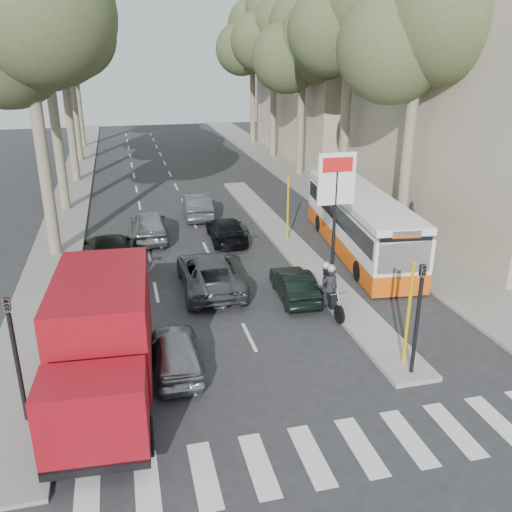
{
  "coord_description": "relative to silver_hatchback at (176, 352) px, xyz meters",
  "views": [
    {
      "loc": [
        -4.66,
        -13.85,
        9.15
      ],
      "look_at": [
        0.2,
        5.41,
        1.6
      ],
      "focal_mm": 38.0,
      "sensor_mm": 36.0,
      "label": 1
    }
  ],
  "objects": [
    {
      "name": "city_bus",
      "position": [
        9.7,
        8.33,
        0.91
      ],
      "size": [
        3.59,
        11.17,
        2.89
      ],
      "rotation": [
        0.0,
        0.0,
        -0.11
      ],
      "color": "#E6530C",
      "rests_on": "ground"
    },
    {
      "name": "pedestrian_far",
      "position": [
        10.7,
        11.7,
        0.39
      ],
      "size": [
        1.21,
        0.71,
        1.76
      ],
      "primitive_type": "imported",
      "rotation": [
        0.0,
        0.0,
        3.33
      ],
      "color": "#6D5F51",
      "rests_on": "sidewalk_right"
    },
    {
      "name": "silver_hatchback",
      "position": [
        0.0,
        0.0,
        0.0
      ],
      "size": [
        1.52,
        3.63,
        1.23
      ],
      "primitive_type": "imported",
      "rotation": [
        0.0,
        0.0,
        3.12
      ],
      "color": "#9DA0A4",
      "rests_on": "ground"
    },
    {
      "name": "traffic_light_left",
      "position": [
        -4.1,
        -1.6,
        1.87
      ],
      "size": [
        0.16,
        0.41,
        3.6
      ],
      "color": "black",
      "rests_on": "ground"
    },
    {
      "name": "ground",
      "position": [
        3.5,
        -0.6,
        -0.61
      ],
      "size": [
        120.0,
        120.0,
        0.0
      ],
      "primitive_type": "plane",
      "color": "#28282B",
      "rests_on": "ground"
    },
    {
      "name": "tree_l_b",
      "position": [
        -4.47,
        19.51,
        10.46
      ],
      "size": [
        7.4,
        7.2,
        14.88
      ],
      "color": "#6B604C",
      "rests_on": "ground"
    },
    {
      "name": "queue_car_a",
      "position": [
        1.99,
        5.68,
        0.1
      ],
      "size": [
        2.43,
        5.13,
        1.42
      ],
      "primitive_type": "imported",
      "rotation": [
        0.0,
        0.0,
        3.13
      ],
      "color": "#4C4F53",
      "rests_on": "ground"
    },
    {
      "name": "median_left",
      "position": [
        -4.5,
        27.4,
        -0.55
      ],
      "size": [
        2.4,
        64.0,
        0.12
      ],
      "primitive_type": "cube",
      "color": "gray",
      "rests_on": "ground"
    },
    {
      "name": "queue_car_b",
      "position": [
        3.79,
        11.31,
        -0.0
      ],
      "size": [
        1.83,
        4.25,
        1.22
      ],
      "primitive_type": "imported",
      "rotation": [
        0.0,
        0.0,
        3.11
      ],
      "color": "black",
      "rests_on": "ground"
    },
    {
      "name": "queue_car_d",
      "position": [
        3.0,
        16.0,
        0.08
      ],
      "size": [
        1.7,
        4.3,
        1.39
      ],
      "primitive_type": "imported",
      "rotation": [
        0.0,
        0.0,
        3.09
      ],
      "color": "#54565D",
      "rests_on": "ground"
    },
    {
      "name": "tree_r_d",
      "position": [
        12.63,
        33.51,
        10.46
      ],
      "size": [
        7.4,
        7.2,
        14.88
      ],
      "color": "#6B604C",
      "rests_on": "ground"
    },
    {
      "name": "motorcycle",
      "position": [
        5.88,
        2.64,
        0.28
      ],
      "size": [
        0.85,
        2.3,
        1.95
      ],
      "rotation": [
        0.0,
        0.0,
        0.07
      ],
      "color": "black",
      "rests_on": "ground"
    },
    {
      "name": "tree_l_d",
      "position": [
        -4.37,
        35.51,
        11.15
      ],
      "size": [
        7.4,
        7.2,
        15.66
      ],
      "color": "#6B604C",
      "rests_on": "ground"
    },
    {
      "name": "tree_r_b",
      "position": [
        12.73,
        17.51,
        10.8
      ],
      "size": [
        7.4,
        7.2,
        15.27
      ],
      "color": "#6B604C",
      "rests_on": "ground"
    },
    {
      "name": "tree_r_a",
      "position": [
        12.63,
        9.51,
        9.77
      ],
      "size": [
        7.4,
        7.2,
        14.1
      ],
      "color": "#6B604C",
      "rests_on": "ground"
    },
    {
      "name": "red_truck",
      "position": [
        -2.03,
        -1.1,
        1.21
      ],
      "size": [
        2.85,
        6.6,
        3.44
      ],
      "rotation": [
        0.0,
        0.0,
        -0.07
      ],
      "color": "black",
      "rests_on": "ground"
    },
    {
      "name": "tree_l_a",
      "position": [
        -4.37,
        11.51,
        9.77
      ],
      "size": [
        7.4,
        7.2,
        14.1
      ],
      "color": "#6B604C",
      "rests_on": "ground"
    },
    {
      "name": "pedestrian_near",
      "position": [
        13.49,
        10.09,
        0.34
      ],
      "size": [
        0.64,
        1.05,
        1.67
      ],
      "primitive_type": "imported",
      "rotation": [
        0.0,
        0.0,
        1.74
      ],
      "color": "#423752",
      "rests_on": "sidewalk_right"
    },
    {
      "name": "traffic_light_island",
      "position": [
        6.75,
        -2.1,
        1.87
      ],
      "size": [
        0.16,
        0.41,
        3.6
      ],
      "color": "black",
      "rests_on": "ground"
    },
    {
      "name": "tree_l_c",
      "position": [
        -4.27,
        27.51,
        9.42
      ],
      "size": [
        7.4,
        7.2,
        13.71
      ],
      "color": "#6B604C",
      "rests_on": "ground"
    },
    {
      "name": "tree_r_e",
      "position": [
        12.73,
        41.51,
        9.77
      ],
      "size": [
        7.4,
        7.2,
        14.1
      ],
      "color": "#6B604C",
      "rests_on": "ground"
    },
    {
      "name": "sidewalk_right",
      "position": [
        12.1,
        24.4,
        -0.55
      ],
      "size": [
        3.2,
        70.0,
        0.12
      ],
      "primitive_type": "cube",
      "color": "gray",
      "rests_on": "ground"
    },
    {
      "name": "building_near",
      "position": [
        19.0,
        11.4,
        8.39
      ],
      "size": [
        11.0,
        18.0,
        18.0
      ],
      "primitive_type": "cube",
      "color": "#AFA08B",
      "rests_on": "ground"
    },
    {
      "name": "tree_r_c",
      "position": [
        12.53,
        25.51,
        9.08
      ],
      "size": [
        7.4,
        7.2,
        13.32
      ],
      "color": "#6B604C",
      "rests_on": "ground"
    },
    {
      "name": "queue_car_c",
      "position": [
        0.0,
        12.66,
        0.14
      ],
      "size": [
        1.83,
        4.46,
        1.51
      ],
      "primitive_type": "imported",
      "rotation": [
        0.0,
        0.0,
        3.13
      ],
      "color": "#989AA0",
      "rests_on": "ground"
    },
    {
      "name": "tree_l_e",
      "position": [
        -4.47,
        43.51,
        10.11
      ],
      "size": [
        7.4,
        7.2,
        14.49
      ],
      "color": "#6B604C",
      "rests_on": "ground"
    },
    {
      "name": "dark_hatchback",
      "position": [
        5.03,
        3.97,
        -0.03
      ],
      "size": [
        1.44,
        3.62,
        1.17
      ],
      "primitive_type": "imported",
      "rotation": [
        0.0,
        0.0,
        3.08
      ],
      "color": "black",
      "rests_on": "ground"
    },
    {
      "name": "traffic_island",
      "position": [
        6.75,
        10.4,
        -0.53
      ],
      "size": [
        1.5,
        26.0,
        0.16
      ],
      "primitive_type": "cube",
      "color": "gray",
      "rests_on": "ground"
    },
    {
      "name": "building_far",
      "position": [
        19.0,
        33.4,
        7.39
      ],
      "size": [
        11.0,
        20.0,
        16.0
      ],
      "primitive_type": "cube",
      "color": "#B7A88E",
      "rests_on": "ground"
    },
    {
      "name": "queue_car_e",
      "position": [
        -1.99,
        9.17,
        0.14
      ],
      "size": [
        2.45,
        5.33,
        1.51
      ],
      "primitive_type": "imported",
      "rotation": [
        0.0,
        0.0,
        3.21
      ],
      "color": "black",
      "rests_on": "ground"
    },
    {
      "name": "billboard",
      "position": [
        6.75,
        4.4,
        3.09
      ],
      "size": [
        1.5,
        12.1,
        5.6
      ],
      "color": "yellow",
      "rests_on": "ground"
    }
  ]
}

